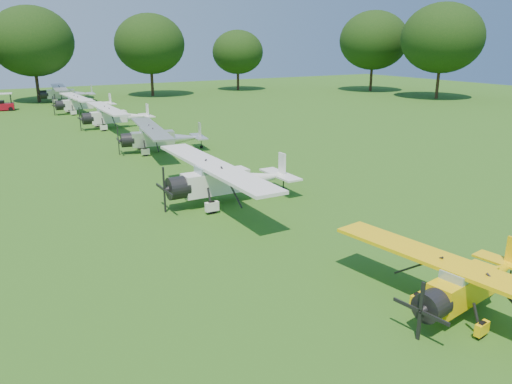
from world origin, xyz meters
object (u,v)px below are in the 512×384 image
aircraft_3 (225,177)px  aircraft_7 (65,92)px  aircraft_6 (82,102)px  aircraft_2 (470,280)px  aircraft_5 (114,115)px  aircraft_4 (159,136)px  golf_cart (2,105)px

aircraft_3 → aircraft_7: bearing=89.4°
aircraft_3 → aircraft_6: 38.80m
aircraft_2 → aircraft_5: size_ratio=0.83×
aircraft_4 → aircraft_7: 37.58m
aircraft_5 → golf_cart: size_ratio=4.24×
aircraft_5 → aircraft_7: (-0.14, 24.91, 0.08)m
golf_cart → aircraft_3: bearing=-73.2°
aircraft_2 → aircraft_3: aircraft_3 is taller
aircraft_6 → golf_cart: (-8.00, 7.29, -0.58)m
aircraft_2 → aircraft_5: aircraft_5 is taller
aircraft_7 → aircraft_5: bearing=-83.8°
aircraft_6 → golf_cart: size_ratio=4.21×
aircraft_2 → aircraft_5: bearing=82.3°
aircraft_3 → aircraft_7: size_ratio=0.98×
aircraft_6 → aircraft_7: (0.33, 12.64, 0.09)m
aircraft_4 → aircraft_7: bearing=99.4°
aircraft_7 → aircraft_6: bearing=-85.6°
aircraft_4 → aircraft_7: aircraft_7 is taller
aircraft_2 → aircraft_5: (-0.36, 40.42, 0.23)m
aircraft_2 → aircraft_4: (-0.27, 27.74, 0.17)m
aircraft_2 → aircraft_6: 52.69m
aircraft_4 → aircraft_7: size_ratio=0.90×
aircraft_2 → aircraft_7: aircraft_7 is taller
aircraft_6 → aircraft_4: bearing=-90.8°
aircraft_4 → aircraft_5: aircraft_5 is taller
aircraft_5 → golf_cart: aircraft_5 is taller
aircraft_3 → aircraft_4: 13.92m
aircraft_3 → aircraft_7: (1.08, 51.44, 0.01)m
aircraft_3 → aircraft_5: (1.22, 26.53, -0.06)m
aircraft_3 → golf_cart: aircraft_3 is taller
aircraft_3 → aircraft_7: 51.45m
aircraft_2 → aircraft_5: 40.42m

